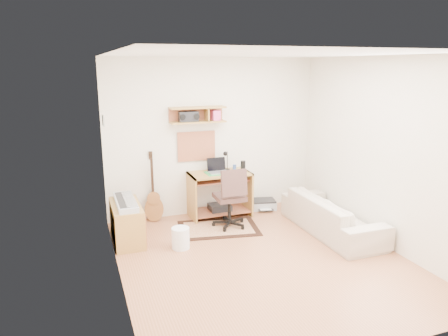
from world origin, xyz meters
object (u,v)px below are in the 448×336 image
object	(u,v)px
desk	(220,194)
sofa	(332,209)
cabinet	(127,223)
printer	(263,204)
task_chair	(229,197)

from	to	relation	value
desk	sofa	size ratio (longest dim) A/B	0.53
cabinet	printer	distance (m)	2.52
desk	task_chair	distance (m)	0.53
task_chair	cabinet	xyz separation A→B (m)	(-1.58, -0.00, -0.21)
desk	printer	world-z (taller)	desk
desk	printer	xyz separation A→B (m)	(0.84, 0.07, -0.29)
cabinet	printer	size ratio (longest dim) A/B	2.18
cabinet	printer	world-z (taller)	cabinet
printer	sofa	size ratio (longest dim) A/B	0.22
desk	task_chair	size ratio (longest dim) A/B	1.02
task_chair	cabinet	size ratio (longest dim) A/B	1.09
task_chair	sofa	world-z (taller)	task_chair
task_chair	cabinet	world-z (taller)	task_chair
desk	cabinet	world-z (taller)	desk
task_chair	printer	bearing A→B (deg)	35.85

